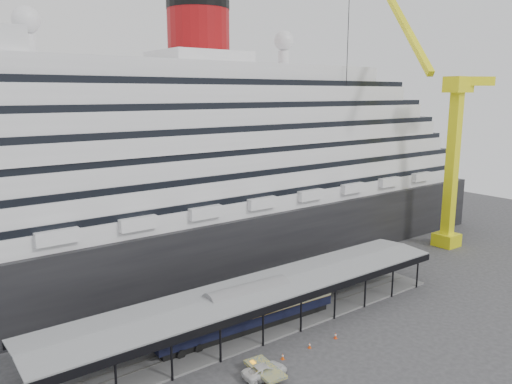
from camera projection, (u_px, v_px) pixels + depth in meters
ground at (287, 341)px, 57.92m from camera, size 200.00×200.00×0.00m
cruise_ship at (158, 157)px, 79.39m from camera, size 130.00×30.00×43.90m
platform_canopy at (261, 308)px, 61.37m from camera, size 56.00×9.18×5.30m
crane_yellow at (448, 140)px, 90.12m from camera, size 23.83×18.78×47.60m
port_truck at (265, 371)px, 50.59m from camera, size 4.95×2.62×1.33m
pullman_carriage at (247, 308)px, 60.02m from camera, size 24.50×4.24×23.94m
traffic_cone_left at (310, 345)px, 56.36m from camera, size 0.36×0.36×0.68m
traffic_cone_mid at (283, 356)px, 53.95m from camera, size 0.36×0.36×0.70m
traffic_cone_right at (336, 336)px, 58.54m from camera, size 0.39×0.39×0.72m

